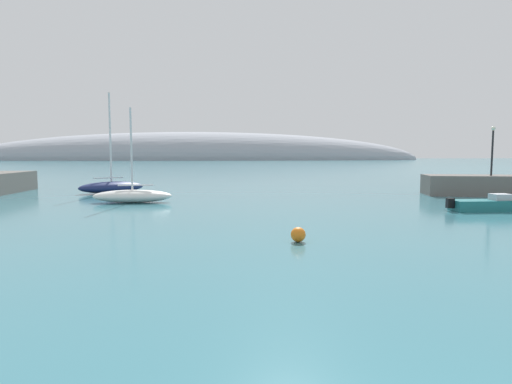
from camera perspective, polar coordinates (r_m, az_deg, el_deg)
The scene contains 6 objects.
distant_ridge at distance 243.00m, azimuth -8.04°, elevation 4.22°, with size 253.52×50.27×30.73m, color #999EA8.
sailboat_navy_near_shore at distance 42.96m, azimuth -18.53°, elevation 0.71°, with size 6.31×5.00×9.39m.
sailboat_white_outer_mooring at distance 34.14m, azimuth -16.00°, elevation -0.46°, with size 5.96×1.98×7.17m.
motorboat_teal_foreground at distance 31.99m, azimuth 28.48°, elevation -1.50°, with size 5.32×1.56×1.11m.
mooring_buoy_orange at distance 18.45m, azimuth 5.60°, elevation -5.62°, with size 0.64×0.64×0.64m, color orange.
harbor_lamp_post at distance 42.94m, azimuth 28.79°, elevation 5.42°, with size 0.36×0.36×4.30m.
Camera 1 is at (-2.94, -3.13, 3.76)m, focal length 30.27 mm.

